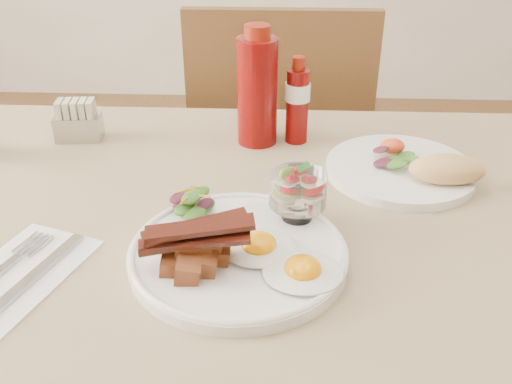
# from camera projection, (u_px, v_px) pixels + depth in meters

# --- Properties ---
(table) EXTENTS (1.33, 0.88, 0.75)m
(table) POSITION_uv_depth(u_px,v_px,m) (276.00, 280.00, 0.84)
(table) COLOR brown
(table) RESTS_ON ground
(chair_far) EXTENTS (0.42, 0.42, 0.93)m
(chair_far) POSITION_uv_depth(u_px,v_px,m) (279.00, 159.00, 1.48)
(chair_far) COLOR brown
(chair_far) RESTS_ON ground
(main_plate) EXTENTS (0.28, 0.28, 0.02)m
(main_plate) POSITION_uv_depth(u_px,v_px,m) (238.00, 254.00, 0.73)
(main_plate) COLOR white
(main_plate) RESTS_ON table
(fried_eggs) EXTENTS (0.16, 0.14, 0.03)m
(fried_eggs) POSITION_uv_depth(u_px,v_px,m) (280.00, 258.00, 0.70)
(fried_eggs) COLOR white
(fried_eggs) RESTS_ON main_plate
(bacon_potato_pile) EXTENTS (0.14, 0.09, 0.06)m
(bacon_potato_pile) POSITION_uv_depth(u_px,v_px,m) (196.00, 247.00, 0.68)
(bacon_potato_pile) COLOR brown
(bacon_potato_pile) RESTS_ON main_plate
(side_salad) EXTENTS (0.06, 0.06, 0.04)m
(side_salad) POSITION_uv_depth(u_px,v_px,m) (193.00, 204.00, 0.79)
(side_salad) COLOR #204512
(side_salad) RESTS_ON main_plate
(fruit_cup) EXTENTS (0.08, 0.08, 0.08)m
(fruit_cup) POSITION_uv_depth(u_px,v_px,m) (298.00, 190.00, 0.77)
(fruit_cup) COLOR white
(fruit_cup) RESTS_ON main_plate
(second_plate) EXTENTS (0.24, 0.24, 0.06)m
(second_plate) POSITION_uv_depth(u_px,v_px,m) (411.00, 168.00, 0.91)
(second_plate) COLOR white
(second_plate) RESTS_ON table
(ketchup_bottle) EXTENTS (0.08, 0.08, 0.21)m
(ketchup_bottle) POSITION_uv_depth(u_px,v_px,m) (257.00, 90.00, 0.99)
(ketchup_bottle) COLOR #600605
(ketchup_bottle) RESTS_ON table
(hot_sauce_bottle) EXTENTS (0.06, 0.06, 0.16)m
(hot_sauce_bottle) POSITION_uv_depth(u_px,v_px,m) (297.00, 102.00, 1.00)
(hot_sauce_bottle) COLOR #600605
(hot_sauce_bottle) RESTS_ON table
(sugar_caddy) EXTENTS (0.09, 0.05, 0.08)m
(sugar_caddy) POSITION_uv_depth(u_px,v_px,m) (78.00, 122.00, 1.03)
(sugar_caddy) COLOR #ADADB1
(sugar_caddy) RESTS_ON table
(napkin_cutlery) EXTENTS (0.18, 0.24, 0.01)m
(napkin_cutlery) POSITION_uv_depth(u_px,v_px,m) (13.00, 280.00, 0.69)
(napkin_cutlery) COLOR white
(napkin_cutlery) RESTS_ON table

